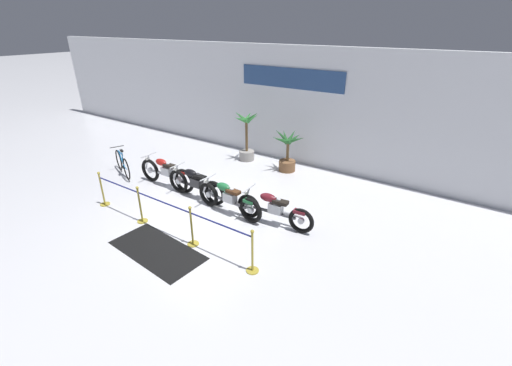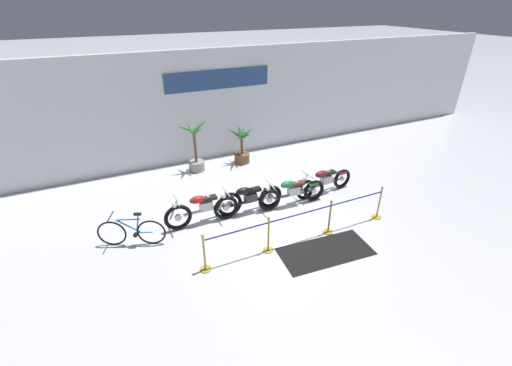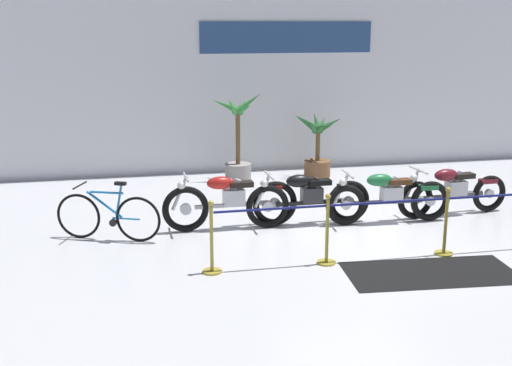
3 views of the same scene
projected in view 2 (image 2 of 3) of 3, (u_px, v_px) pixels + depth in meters
The scene contains 14 objects.
ground_plane at pixel (277, 218), 10.18m from camera, with size 120.00×120.00×0.00m, color silver.
back_wall at pixel (216, 105), 13.26m from camera, with size 28.00×0.29×4.20m.
motorcycle_red_0 at pixel (204, 208), 9.76m from camera, with size 2.34×0.62×0.97m.
motorcycle_black_1 at pixel (249, 199), 10.21m from camera, with size 2.22×0.62×0.95m.
motorcycle_green_2 at pixel (292, 192), 10.60m from camera, with size 2.27×0.62×0.94m.
motorcycle_maroon_3 at pixel (324, 181), 11.26m from camera, with size 2.23×0.62×0.92m.
bicycle at pixel (132, 232), 8.91m from camera, with size 1.66×0.75×0.98m.
potted_palm_left_of_row at pixel (242, 147), 13.31m from camera, with size 1.19×1.06×1.50m.
potted_palm_right_of_row at pixel (195, 151), 12.62m from camera, with size 1.15×0.98×1.99m.
stanchion_far_left at pixel (263, 231), 8.51m from camera, with size 5.42×0.28×1.05m.
stanchion_mid_left at pixel (268, 239), 8.71m from camera, with size 0.28×0.28×1.05m.
stanchion_mid_right at pixel (329, 222), 9.40m from camera, with size 0.28×0.28×1.05m.
stanchion_far_right at pixel (378, 207), 10.05m from camera, with size 0.28×0.28×1.05m.
floor_banner at pixel (326, 251), 8.84m from camera, with size 2.41×1.13×0.01m, color black.
Camera 2 is at (-4.11, -7.40, 5.79)m, focal length 24.00 mm.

